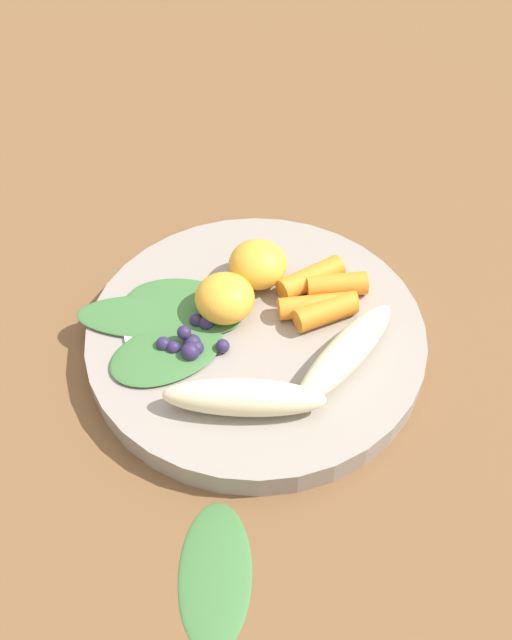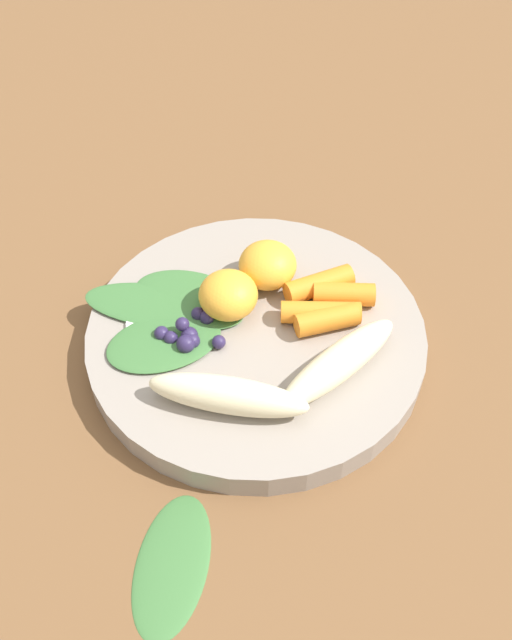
{
  "view_description": "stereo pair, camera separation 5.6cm",
  "coord_description": "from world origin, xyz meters",
  "px_view_note": "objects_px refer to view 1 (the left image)",
  "views": [
    {
      "loc": [
        -0.31,
        -0.2,
        0.45
      ],
      "look_at": [
        0.0,
        0.0,
        0.03
      ],
      "focal_mm": 39.06,
      "sensor_mm": 36.0,
      "label": 1
    },
    {
      "loc": [
        -0.28,
        -0.25,
        0.45
      ],
      "look_at": [
        0.0,
        0.0,
        0.03
      ],
      "focal_mm": 39.06,
      "sensor_mm": 36.0,
      "label": 2
    }
  ],
  "objects_px": {
    "banana_peeled_right": "(244,398)",
    "kale_leaf_stray": "(215,572)",
    "bowl": "(256,337)",
    "banana_peeled_left": "(346,352)",
    "orange_segment_near": "(227,296)"
  },
  "relations": [
    {
      "from": "banana_peeled_right",
      "to": "kale_leaf_stray",
      "type": "xyz_separation_m",
      "value": [
        -0.11,
        -0.05,
        -0.03
      ]
    },
    {
      "from": "banana_peeled_right",
      "to": "kale_leaf_stray",
      "type": "distance_m",
      "value": 0.12
    },
    {
      "from": "kale_leaf_stray",
      "to": "bowl",
      "type": "bearing_deg",
      "value": 172.18
    },
    {
      "from": "bowl",
      "to": "banana_peeled_left",
      "type": "xyz_separation_m",
      "value": [
        0.01,
        -0.08,
        0.03
      ]
    },
    {
      "from": "orange_segment_near",
      "to": "kale_leaf_stray",
      "type": "xyz_separation_m",
      "value": [
        -0.18,
        -0.11,
        -0.04
      ]
    },
    {
      "from": "bowl",
      "to": "banana_peeled_right",
      "type": "bearing_deg",
      "value": -153.44
    },
    {
      "from": "bowl",
      "to": "kale_leaf_stray",
      "type": "distance_m",
      "value": 0.2
    },
    {
      "from": "banana_peeled_left",
      "to": "orange_segment_near",
      "type": "height_order",
      "value": "orange_segment_near"
    },
    {
      "from": "bowl",
      "to": "banana_peeled_right",
      "type": "xyz_separation_m",
      "value": [
        -0.07,
        -0.04,
        0.03
      ]
    },
    {
      "from": "bowl",
      "to": "kale_leaf_stray",
      "type": "bearing_deg",
      "value": -155.02
    },
    {
      "from": "banana_peeled_right",
      "to": "kale_leaf_stray",
      "type": "relative_size",
      "value": 1.18
    },
    {
      "from": "orange_segment_near",
      "to": "bowl",
      "type": "bearing_deg",
      "value": -96.35
    },
    {
      "from": "banana_peeled_right",
      "to": "bowl",
      "type": "bearing_deg",
      "value": 86.1
    },
    {
      "from": "bowl",
      "to": "banana_peeled_right",
      "type": "distance_m",
      "value": 0.08
    },
    {
      "from": "bowl",
      "to": "orange_segment_near",
      "type": "distance_m",
      "value": 0.04
    }
  ]
}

